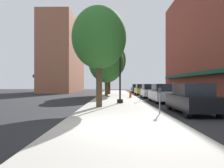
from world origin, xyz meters
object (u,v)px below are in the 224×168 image
Objects in this scene: tree_far at (99,38)px; car_silver at (162,93)px; tree_mid at (106,63)px; car_white at (149,91)px; car_blue at (136,89)px; car_yellow at (141,89)px; fire_hydrant at (130,94)px; parking_meter_far at (140,92)px; lamppost at (120,65)px; parking_meter_near at (160,97)px; car_black at (192,99)px; tree_near at (109,60)px.

tree_far is 1.56× the size of car_silver.
tree_mid is 13.15m from tree_far.
car_blue is at bearing 90.62° from car_white.
car_silver is 14.03m from car_yellow.
parking_meter_far is at bearing -84.55° from fire_hydrant.
car_white is at bearing 65.96° from lamppost.
car_silver is 21.19m from car_blue.
tree_mid is 1.62× the size of car_white.
parking_meter_far is at bearing 174.09° from car_silver.
parking_meter_far is at bearing 90.00° from parking_meter_near.
car_silver reaches higher than fire_hydrant.
car_white is at bearing -89.01° from car_yellow.
fire_hydrant is at bearing 95.45° from parking_meter_far.
car_silver is (0.00, 6.89, 0.00)m from car_black.
fire_hydrant is 5.67m from car_silver.
tree_near is 1.91× the size of car_blue.
tree_mid is at bearing 129.59° from fire_hydrant.
lamppost is at bearing -101.37° from fire_hydrant.
car_yellow is 7.16m from car_blue.
car_blue is (0.00, 28.08, 0.00)m from car_black.
tree_mid reaches higher than car_yellow.
lamppost reaches higher than parking_meter_far.
car_blue is at bearing 67.32° from tree_mid.
car_black is (3.80, -5.16, -2.39)m from lamppost.
parking_meter_near is 17.05m from tree_mid.
parking_meter_far is 0.19× the size of tree_mid.
tree_near is 1.91× the size of car_white.
fire_hydrant is 12.25m from car_black.
car_yellow reaches higher than fire_hydrant.
tree_far is at bearing -117.41° from lamppost.
car_black is 20.92m from car_yellow.
parking_meter_near is 0.19× the size of tree_mid.
parking_meter_near is at bearing -87.91° from fire_hydrant.
car_white is (3.80, 8.51, -2.39)m from lamppost.
fire_hydrant is 0.18× the size of car_black.
tree_near is 5.05m from tree_mid.
fire_hydrant is 4.97m from parking_meter_far.
parking_meter_near is at bearing -90.00° from parking_meter_far.
tree_far reaches higher than car_black.
tree_far is 8.00m from car_silver.
tree_near reaches higher than parking_meter_near.
car_yellow is (5.03, 0.50, -4.54)m from tree_near.
car_yellow is (1.95, 13.84, -0.14)m from parking_meter_far.
tree_mid is at bearing 90.00° from tree_far.
lamppost is 0.85× the size of tree_mid.
car_white is at bearing -92.20° from car_blue.
parking_meter_far is (1.85, 1.92, -2.25)m from lamppost.
car_black is at bearing -23.64° from tree_far.
tree_far is (-3.32, -4.77, 3.75)m from parking_meter_far.
car_black is at bearing -90.43° from car_silver.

